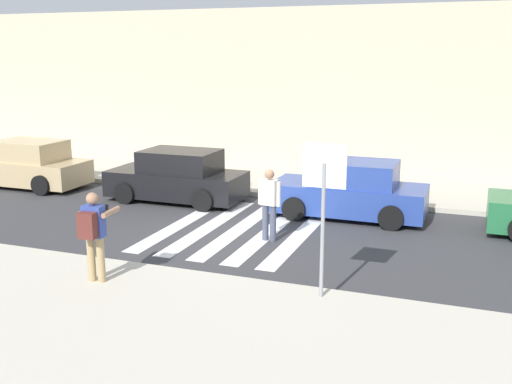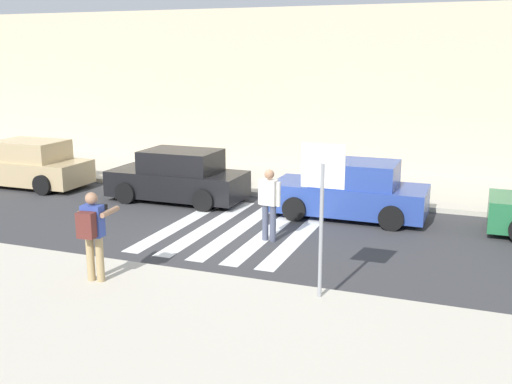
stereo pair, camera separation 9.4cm
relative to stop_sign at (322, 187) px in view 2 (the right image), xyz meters
The scene contains 15 objects.
ground_plane 5.20m from the stop_sign, 130.85° to the left, with size 120.00×120.00×0.00m, color #38383A.
sidewalk_near 4.55m from the stop_sign, 139.80° to the right, with size 60.00×6.00×0.14m, color beige.
sidewalk_far 10.28m from the stop_sign, 107.92° to the left, with size 60.00×4.80×0.14m, color beige.
building_facade_far 14.35m from the stop_sign, 102.49° to the left, with size 56.00×4.00×6.00m, color beige.
crosswalk_stripe_0 6.40m from the stop_sign, 141.16° to the left, with size 0.44×5.20×0.01m, color silver.
crosswalk_stripe_1 5.84m from the stop_sign, 135.86° to the left, with size 0.44×5.20×0.01m, color silver.
crosswalk_stripe_2 5.34m from the stop_sign, 129.32° to the left, with size 0.44×5.20×0.01m, color silver.
crosswalk_stripe_3 4.91m from the stop_sign, 121.28° to the left, with size 0.44×5.20×0.01m, color silver.
crosswalk_stripe_4 4.59m from the stop_sign, 111.61° to the left, with size 0.44×5.20×0.01m, color silver.
stop_sign is the anchor object (origin of this frame).
photographer_with_backpack 4.35m from the stop_sign, 169.07° to the right, with size 0.63×0.88×1.72m.
pedestrian_crossing 3.94m from the stop_sign, 123.45° to the left, with size 0.58×0.29×1.72m.
parked_car_tan 13.01m from the stop_sign, 152.94° to the left, with size 4.10×1.92×1.55m.
parked_car_black 8.48m from the stop_sign, 135.27° to the left, with size 4.10×1.92×1.55m.
parked_car_blue 6.09m from the stop_sign, 96.96° to the left, with size 4.10×1.92×1.55m.
Camera 2 is at (5.57, -13.28, 4.37)m, focal length 42.00 mm.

